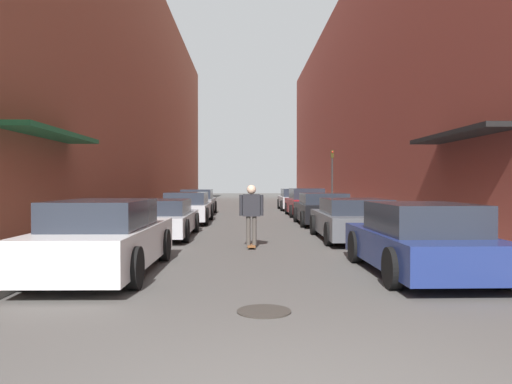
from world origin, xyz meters
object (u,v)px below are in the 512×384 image
Objects in this scene: skateboarder at (251,209)px; parked_car_right_4 at (294,200)px; parked_car_left_3 at (198,202)px; parked_car_right_0 at (420,240)px; parked_car_right_2 at (323,209)px; parked_car_right_3 at (306,203)px; parked_car_left_0 at (106,238)px; parked_car_right_1 at (353,220)px; parked_car_left_1 at (162,219)px; manhole_cover at (264,311)px; traffic_light at (332,173)px; parked_car_left_2 at (187,208)px.

parked_car_right_4 is at bearing 80.84° from skateboarder.
parked_car_left_3 is at bearing 100.90° from skateboarder.
parked_car_left_3 is 6.98m from parked_car_right_4.
parked_car_right_2 is (-0.05, 10.87, -0.01)m from parked_car_right_0.
parked_car_right_3 is at bearing 90.21° from parked_car_right_2.
parked_car_left_0 is 7.81m from parked_car_right_1.
parked_car_left_1 is at bearing 171.24° from parked_car_right_1.
parked_car_right_3 is at bearing 81.36° from manhole_cover.
parked_car_right_4 reaches higher than parked_car_right_0.
parked_car_right_1 is 1.11× the size of parked_car_right_2.
traffic_light is (7.62, 13.39, 1.68)m from parked_car_left_1.
parked_car_right_3 is at bearing -118.71° from traffic_light.
parked_car_right_1 is (5.72, -0.88, 0.02)m from parked_car_left_1.
parked_car_right_4 is at bearing 36.44° from parked_car_left_3.
parked_car_right_3 is at bearing -89.99° from parked_car_right_4.
parked_car_right_2 is at bearing 62.04° from parked_car_left_0.
parked_car_right_2 is at bearing -11.63° from parked_car_left_2.
skateboarder reaches higher than parked_car_right_4.
skateboarder is at bearing 52.75° from parked_car_left_0.
parked_car_left_0 reaches higher than parked_car_right_4.
skateboarder reaches higher than manhole_cover.
traffic_light reaches higher than parked_car_left_1.
parked_car_left_3 is 0.88× the size of parked_car_right_1.
traffic_light reaches higher than parked_car_left_3.
parked_car_right_1 is 14.49m from traffic_light.
skateboarder reaches higher than parked_car_left_0.
parked_car_right_4 is (-0.07, 21.91, 0.01)m from parked_car_right_0.
traffic_light is at bearing 77.83° from manhole_cover.
traffic_light is at bearing 46.22° from parked_car_left_2.
parked_car_right_3 is (5.50, 4.19, 0.04)m from parked_car_left_2.
skateboarder is (-3.00, 3.78, 0.37)m from parked_car_right_0.
parked_car_right_2 is (5.64, -6.90, -0.02)m from parked_car_left_3.
parked_car_left_3 is (-0.12, 5.76, 0.01)m from parked_car_left_2.
skateboarder reaches higher than parked_car_left_1.
parked_car_right_1 is at bearing 70.13° from manhole_cover.
skateboarder is at bearing -72.64° from parked_car_left_2.
parked_car_left_0 is at bearing -109.43° from parked_car_right_3.
manhole_cover is (2.79, -2.77, -0.65)m from parked_car_left_0.
parked_car_right_4 reaches higher than parked_car_right_2.
parked_car_right_4 is 6.11× the size of manhole_cover.
parked_car_left_3 is at bearing -143.56° from parked_car_right_4.
parked_car_right_1 is at bearing 30.25° from skateboarder.
parked_car_right_2 is at bearing -89.79° from parked_car_right_3.
skateboarder is (2.71, 3.57, 0.33)m from parked_car_left_0.
parked_car_left_1 is 16.50m from parked_car_right_4.
parked_car_left_2 is at bearing 114.90° from parked_car_right_0.
parked_car_left_0 is 11.80m from parked_car_left_2.
parked_car_left_1 is (-0.00, 6.20, -0.08)m from parked_car_left_0.
parked_car_right_2 reaches higher than manhole_cover.
parked_car_left_1 is 1.11× the size of parked_car_right_3.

